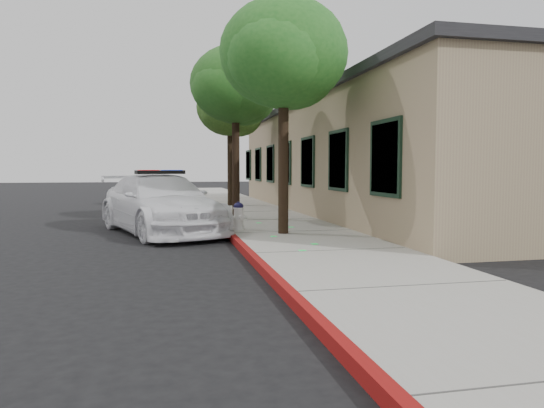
{
  "coord_description": "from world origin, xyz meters",
  "views": [
    {
      "loc": [
        -1.5,
        -9.05,
        1.71
      ],
      "look_at": [
        0.82,
        1.73,
        0.94
      ],
      "focal_mm": 32.89,
      "sensor_mm": 36.0,
      "label": 1
    }
  ],
  "objects_px": {
    "street_tree_near": "(284,59)",
    "fire_hydrant": "(239,216)",
    "street_tree_mid": "(235,89)",
    "street_tree_far": "(231,111)",
    "police_car": "(161,204)",
    "clapboard_building": "(380,158)"
  },
  "relations": [
    {
      "from": "street_tree_near",
      "to": "fire_hydrant",
      "type": "bearing_deg",
      "value": 135.2
    },
    {
      "from": "street_tree_mid",
      "to": "street_tree_far",
      "type": "xyz_separation_m",
      "value": [
        0.61,
        5.71,
        -0.01
      ]
    },
    {
      "from": "fire_hydrant",
      "to": "street_tree_mid",
      "type": "xyz_separation_m",
      "value": [
        0.35,
        2.98,
        3.71
      ]
    },
    {
      "from": "street_tree_mid",
      "to": "street_tree_far",
      "type": "relative_size",
      "value": 1.0
    },
    {
      "from": "fire_hydrant",
      "to": "street_tree_far",
      "type": "relative_size",
      "value": 0.13
    },
    {
      "from": "police_car",
      "to": "fire_hydrant",
      "type": "distance_m",
      "value": 2.18
    },
    {
      "from": "police_car",
      "to": "street_tree_near",
      "type": "xyz_separation_m",
      "value": [
        2.93,
        -1.87,
        3.55
      ]
    },
    {
      "from": "police_car",
      "to": "street_tree_mid",
      "type": "distance_m",
      "value": 4.63
    },
    {
      "from": "street_tree_far",
      "to": "fire_hydrant",
      "type": "bearing_deg",
      "value": -96.3
    },
    {
      "from": "fire_hydrant",
      "to": "street_tree_mid",
      "type": "height_order",
      "value": "street_tree_mid"
    },
    {
      "from": "fire_hydrant",
      "to": "police_car",
      "type": "bearing_deg",
      "value": 137.63
    },
    {
      "from": "clapboard_building",
      "to": "street_tree_mid",
      "type": "xyz_separation_m",
      "value": [
        -5.99,
        -2.4,
        2.1
      ]
    },
    {
      "from": "clapboard_building",
      "to": "fire_hydrant",
      "type": "relative_size",
      "value": 28.94
    },
    {
      "from": "police_car",
      "to": "street_tree_far",
      "type": "bearing_deg",
      "value": 49.95
    },
    {
      "from": "police_car",
      "to": "street_tree_mid",
      "type": "height_order",
      "value": "street_tree_mid"
    },
    {
      "from": "clapboard_building",
      "to": "street_tree_far",
      "type": "relative_size",
      "value": 3.87
    },
    {
      "from": "clapboard_building",
      "to": "police_car",
      "type": "bearing_deg",
      "value": -151.76
    },
    {
      "from": "street_tree_far",
      "to": "clapboard_building",
      "type": "bearing_deg",
      "value": -31.63
    },
    {
      "from": "fire_hydrant",
      "to": "street_tree_far",
      "type": "height_order",
      "value": "street_tree_far"
    },
    {
      "from": "fire_hydrant",
      "to": "street_tree_far",
      "type": "xyz_separation_m",
      "value": [
        0.96,
        8.68,
        3.7
      ]
    },
    {
      "from": "clapboard_building",
      "to": "fire_hydrant",
      "type": "bearing_deg",
      "value": -139.74
    },
    {
      "from": "street_tree_mid",
      "to": "clapboard_building",
      "type": "bearing_deg",
      "value": 21.79
    }
  ]
}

